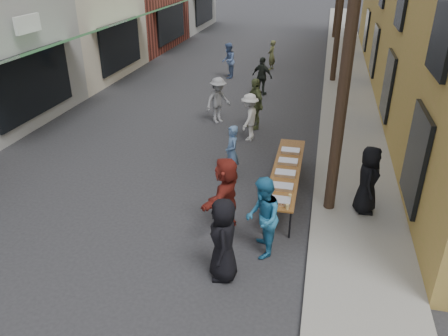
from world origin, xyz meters
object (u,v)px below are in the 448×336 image
at_px(utility_pole_near, 352,20).
at_px(serving_table, 286,171).
at_px(guest_front_c, 263,218).
at_px(guest_front_a, 223,240).
at_px(server, 368,180).
at_px(catering_tray_sausage, 279,201).

bearing_deg(utility_pole_near, serving_table, 156.34).
bearing_deg(guest_front_c, utility_pole_near, 135.58).
xyz_separation_m(utility_pole_near, guest_front_c, (-1.37, -2.07, -3.62)).
xyz_separation_m(serving_table, guest_front_a, (-0.85, -3.45, 0.15)).
xyz_separation_m(serving_table, server, (1.94, -0.48, 0.23)).
distance_m(serving_table, catering_tray_sausage, 1.65).
distance_m(catering_tray_sausage, guest_front_a, 1.99).
xyz_separation_m(catering_tray_sausage, guest_front_c, (-0.24, -0.91, 0.09)).
distance_m(utility_pole_near, server, 3.65).
xyz_separation_m(serving_table, guest_front_c, (-0.24, -2.56, 0.17)).
height_order(catering_tray_sausage, server, server).
bearing_deg(guest_front_c, catering_tray_sausage, 154.42).
distance_m(utility_pole_near, guest_front_c, 4.38).
height_order(catering_tray_sausage, guest_front_c, guest_front_c).
relative_size(catering_tray_sausage, server, 0.30).
height_order(guest_front_a, guest_front_c, guest_front_c).
distance_m(guest_front_a, server, 4.08).
bearing_deg(catering_tray_sausage, utility_pole_near, 45.59).
xyz_separation_m(serving_table, catering_tray_sausage, (-0.00, -1.65, 0.08)).
bearing_deg(catering_tray_sausage, server, 30.98).
bearing_deg(utility_pole_near, guest_front_c, -123.55).
relative_size(guest_front_a, guest_front_c, 0.98).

